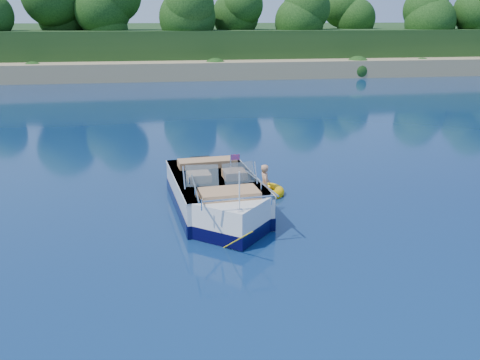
{
  "coord_description": "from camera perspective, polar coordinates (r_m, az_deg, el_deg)",
  "views": [
    {
      "loc": [
        -3.45,
        -11.27,
        5.26
      ],
      "look_at": [
        -1.15,
        2.88,
        0.85
      ],
      "focal_mm": 40.0,
      "sensor_mm": 36.0,
      "label": 1
    }
  ],
  "objects": [
    {
      "name": "ground",
      "position": [
        12.91,
        7.17,
        -7.1
      ],
      "size": [
        160.0,
        160.0,
        0.0
      ],
      "primitive_type": "plane",
      "color": "#091A44",
      "rests_on": "ground"
    },
    {
      "name": "motorboat",
      "position": [
        14.84,
        -2.34,
        -2.0
      ],
      "size": [
        2.63,
        6.37,
        2.12
      ],
      "rotation": [
        0.0,
        0.0,
        0.09
      ],
      "color": "white",
      "rests_on": "ground"
    },
    {
      "name": "tow_tube",
      "position": [
        16.46,
        2.65,
        -1.25
      ],
      "size": [
        1.27,
        1.27,
        0.32
      ],
      "rotation": [
        0.0,
        0.0,
        -0.05
      ],
      "color": "#FFB500",
      "rests_on": "ground"
    },
    {
      "name": "boy",
      "position": [
        16.57,
        2.63,
        -1.43
      ],
      "size": [
        0.33,
        0.72,
        1.4
      ],
      "primitive_type": "imported",
      "rotation": [
        0.0,
        -0.17,
        1.59
      ],
      "color": "tan",
      "rests_on": "ground"
    },
    {
      "name": "treeline",
      "position": [
        52.4,
        -5.69,
        17.34
      ],
      "size": [
        150.0,
        7.12,
        8.19
      ],
      "color": "black",
      "rests_on": "ground"
    },
    {
      "name": "shoreline",
      "position": [
        75.24,
        -6.8,
        13.72
      ],
      "size": [
        170.0,
        59.0,
        6.0
      ],
      "color": "tan",
      "rests_on": "ground"
    }
  ]
}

